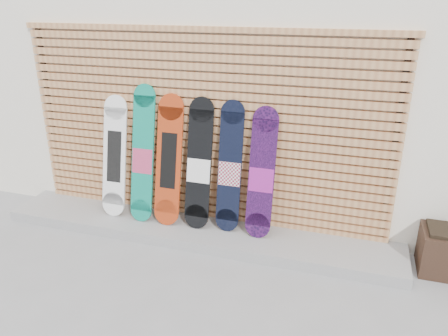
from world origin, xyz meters
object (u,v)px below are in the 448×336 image
Objects in this scene: snowboard_2 at (169,161)px; snowboard_4 at (230,168)px; snowboard_0 at (115,157)px; snowboard_5 at (262,174)px; snowboard_1 at (143,155)px; snowboard_3 at (199,165)px.

snowboard_2 is 0.71m from snowboard_4.
snowboard_5 is at bearing 0.27° from snowboard_0.
snowboard_4 is 1.03× the size of snowboard_5.
snowboard_2 is 1.07m from snowboard_5.
snowboard_2 is 1.04× the size of snowboard_5.
snowboard_3 is at bearing 1.45° from snowboard_1.
snowboard_5 is (1.39, 0.02, -0.07)m from snowboard_1.
snowboard_2 is at bearing -179.14° from snowboard_5.
snowboard_1 is 1.11× the size of snowboard_5.
snowboard_5 is at bearing 0.37° from snowboard_3.
snowboard_4 is at bearing 2.86° from snowboard_2.
snowboard_2 is 1.01× the size of snowboard_3.
snowboard_0 is 0.38m from snowboard_1.
snowboard_1 is 1.07× the size of snowboard_3.
snowboard_1 reaches higher than snowboard_5.
snowboard_5 is (0.71, 0.00, -0.02)m from snowboard_3.
snowboard_0 reaches higher than snowboard_5.
snowboard_3 reaches higher than snowboard_0.
snowboard_0 is 1.06m from snowboard_3.
snowboard_4 is (1.41, 0.03, 0.01)m from snowboard_0.
snowboard_0 is 0.90× the size of snowboard_1.
snowboard_0 is 1.00× the size of snowboard_5.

